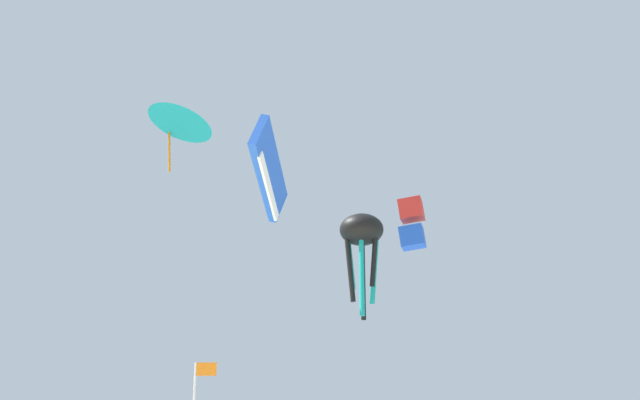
% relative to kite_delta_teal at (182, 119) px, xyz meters
% --- Properties ---
extents(kite_delta_teal, '(5.94, 5.94, 4.05)m').
position_rel_kite_delta_teal_xyz_m(kite_delta_teal, '(0.00, 0.00, 0.00)').
color(kite_delta_teal, teal).
extents(kite_box_red, '(1.91, 1.78, 3.40)m').
position_rel_kite_delta_teal_xyz_m(kite_box_red, '(14.36, 5.17, -5.76)').
color(kite_box_red, red).
extents(kite_octopus_black, '(3.41, 3.41, 5.87)m').
position_rel_kite_delta_teal_xyz_m(kite_octopus_black, '(11.17, -1.42, -8.09)').
color(kite_octopus_black, black).
extents(kite_parafoil_blue, '(1.00, 6.08, 3.70)m').
position_rel_kite_delta_teal_xyz_m(kite_parafoil_blue, '(7.06, -9.34, -6.93)').
color(kite_parafoil_blue, blue).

